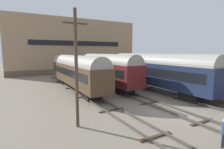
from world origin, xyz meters
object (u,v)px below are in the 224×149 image
object	(u,v)px
bench	(219,86)
train_car_navy	(155,69)
train_car_brown	(76,70)
person_worker	(224,130)
utility_pole	(76,68)
train_car_maroon	(107,68)

from	to	relation	value
bench	train_car_navy	bearing A→B (deg)	110.33
train_car_brown	bench	xyz separation A→B (m)	(12.54, -13.74, -1.29)
train_car_navy	train_car_brown	size ratio (longest dim) A/B	1.02
train_car_brown	bench	world-z (taller)	train_car_brown
bench	person_worker	bearing A→B (deg)	-148.95
person_worker	utility_pole	bearing A→B (deg)	133.28
train_car_maroon	utility_pole	size ratio (longest dim) A/B	1.80
utility_pole	train_car_brown	bearing A→B (deg)	72.90
train_car_navy	bench	distance (m)	8.16
utility_pole	bench	bearing A→B (deg)	-3.37
train_car_brown	person_worker	bearing A→B (deg)	-82.46
bench	person_worker	distance (m)	11.60
train_car_maroon	train_car_brown	bearing A→B (deg)	172.24
train_car_navy	person_worker	bearing A→B (deg)	-117.85
train_car_maroon	bench	xyz separation A→B (m)	(7.66, -13.08, -1.37)
train_car_maroon	bench	distance (m)	15.22
train_car_maroon	bench	world-z (taller)	train_car_maroon
bench	utility_pole	world-z (taller)	utility_pole
bench	train_car_brown	bearing A→B (deg)	132.37
person_worker	train_car_maroon	bearing A→B (deg)	83.23
train_car_navy	utility_pole	size ratio (longest dim) A/B	2.19
train_car_navy	person_worker	distance (m)	15.41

